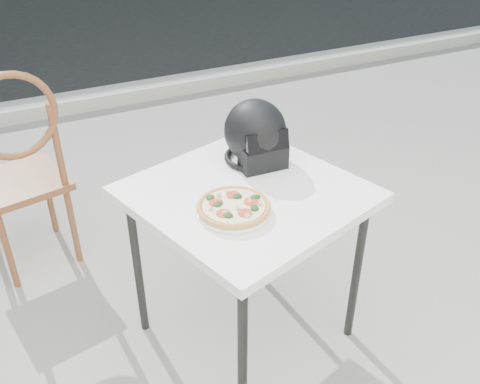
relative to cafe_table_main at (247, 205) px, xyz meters
name	(u,v)px	position (x,y,z in m)	size (l,w,h in m)	color
ground	(173,353)	(-0.36, 0.02, -0.71)	(80.00, 80.00, 0.00)	gray
street_asphalt	(8,12)	(-0.36, 7.02, -0.71)	(30.00, 8.00, 0.00)	black
curb	(55,106)	(-0.36, 3.02, -0.65)	(30.00, 0.25, 0.12)	#A6A39C
cafe_table_main	(247,205)	(0.00, 0.00, 0.00)	(1.02, 1.02, 0.78)	white
plate	(234,211)	(-0.12, -0.12, 0.08)	(0.36, 0.36, 0.02)	white
pizza	(234,207)	(-0.12, -0.12, 0.10)	(0.35, 0.35, 0.03)	#CD8D4B
helmet	(256,135)	(0.14, 0.20, 0.19)	(0.28, 0.29, 0.27)	black
cafe_chair_main	(19,164)	(-0.79, 0.93, -0.09)	(0.51, 0.51, 1.12)	brown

